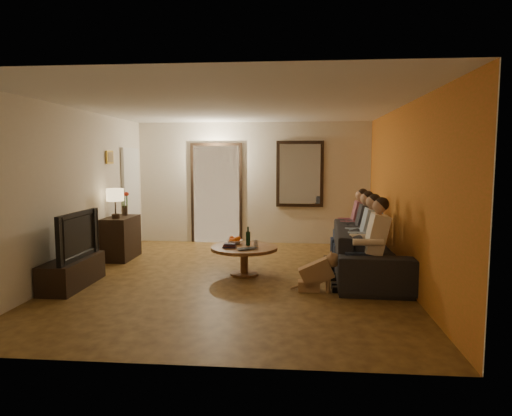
# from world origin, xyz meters

# --- Properties ---
(floor) EXTENTS (5.00, 6.00, 0.01)m
(floor) POSITION_xyz_m (0.00, 0.00, 0.00)
(floor) COLOR #482E13
(floor) RESTS_ON ground
(ceiling) EXTENTS (5.00, 6.00, 0.01)m
(ceiling) POSITION_xyz_m (0.00, 0.00, 2.60)
(ceiling) COLOR white
(ceiling) RESTS_ON back_wall
(back_wall) EXTENTS (5.00, 0.02, 2.60)m
(back_wall) POSITION_xyz_m (0.00, 3.00, 1.30)
(back_wall) COLOR beige
(back_wall) RESTS_ON floor
(front_wall) EXTENTS (5.00, 0.02, 2.60)m
(front_wall) POSITION_xyz_m (0.00, -3.00, 1.30)
(front_wall) COLOR beige
(front_wall) RESTS_ON floor
(left_wall) EXTENTS (0.02, 6.00, 2.60)m
(left_wall) POSITION_xyz_m (-2.50, 0.00, 1.30)
(left_wall) COLOR beige
(left_wall) RESTS_ON floor
(right_wall) EXTENTS (0.02, 6.00, 2.60)m
(right_wall) POSITION_xyz_m (2.50, 0.00, 1.30)
(right_wall) COLOR beige
(right_wall) RESTS_ON floor
(orange_accent) EXTENTS (0.01, 6.00, 2.60)m
(orange_accent) POSITION_xyz_m (2.49, 0.00, 1.30)
(orange_accent) COLOR #BB761F
(orange_accent) RESTS_ON right_wall
(kitchen_doorway) EXTENTS (1.00, 0.06, 2.10)m
(kitchen_doorway) POSITION_xyz_m (-0.80, 2.98, 1.05)
(kitchen_doorway) COLOR #FFE0A5
(kitchen_doorway) RESTS_ON floor
(door_trim) EXTENTS (1.12, 0.04, 2.22)m
(door_trim) POSITION_xyz_m (-0.80, 2.97, 1.05)
(door_trim) COLOR black
(door_trim) RESTS_ON floor
(fridge_glimpse) EXTENTS (0.45, 0.03, 1.70)m
(fridge_glimpse) POSITION_xyz_m (-0.55, 2.98, 0.90)
(fridge_glimpse) COLOR silver
(fridge_glimpse) RESTS_ON floor
(mirror_frame) EXTENTS (1.00, 0.05, 1.40)m
(mirror_frame) POSITION_xyz_m (1.00, 2.96, 1.50)
(mirror_frame) COLOR black
(mirror_frame) RESTS_ON back_wall
(mirror_glass) EXTENTS (0.86, 0.02, 1.26)m
(mirror_glass) POSITION_xyz_m (1.00, 2.93, 1.50)
(mirror_glass) COLOR white
(mirror_glass) RESTS_ON back_wall
(white_door) EXTENTS (0.06, 0.85, 2.04)m
(white_door) POSITION_xyz_m (-2.46, 2.30, 1.02)
(white_door) COLOR white
(white_door) RESTS_ON floor
(framed_art) EXTENTS (0.03, 0.28, 0.24)m
(framed_art) POSITION_xyz_m (-2.47, 1.30, 1.85)
(framed_art) COLOR #B28C33
(framed_art) RESTS_ON left_wall
(art_canvas) EXTENTS (0.01, 0.22, 0.18)m
(art_canvas) POSITION_xyz_m (-2.46, 1.30, 1.85)
(art_canvas) COLOR brown
(art_canvas) RESTS_ON left_wall
(dresser) EXTENTS (0.45, 0.87, 0.77)m
(dresser) POSITION_xyz_m (-2.25, 1.18, 0.38)
(dresser) COLOR black
(dresser) RESTS_ON floor
(table_lamp) EXTENTS (0.30, 0.30, 0.54)m
(table_lamp) POSITION_xyz_m (-2.25, 0.96, 1.04)
(table_lamp) COLOR beige
(table_lamp) RESTS_ON dresser
(flower_vase) EXTENTS (0.14, 0.14, 0.44)m
(flower_vase) POSITION_xyz_m (-2.25, 1.40, 0.99)
(flower_vase) COLOR #AA2512
(flower_vase) RESTS_ON dresser
(tv_stand) EXTENTS (0.45, 1.21, 0.40)m
(tv_stand) POSITION_xyz_m (-2.25, -0.67, 0.20)
(tv_stand) COLOR black
(tv_stand) RESTS_ON floor
(tv) EXTENTS (1.17, 0.15, 0.67)m
(tv) POSITION_xyz_m (-2.25, -0.67, 0.74)
(tv) COLOR black
(tv) RESTS_ON tv_stand
(sofa) EXTENTS (2.66, 1.16, 0.76)m
(sofa) POSITION_xyz_m (2.06, 0.36, 0.38)
(sofa) COLOR black
(sofa) RESTS_ON floor
(person_a) EXTENTS (0.60, 0.40, 1.20)m
(person_a) POSITION_xyz_m (1.96, -0.54, 0.60)
(person_a) COLOR tan
(person_a) RESTS_ON sofa
(person_b) EXTENTS (0.60, 0.40, 1.20)m
(person_b) POSITION_xyz_m (1.96, 0.06, 0.60)
(person_b) COLOR tan
(person_b) RESTS_ON sofa
(person_c) EXTENTS (0.60, 0.40, 1.20)m
(person_c) POSITION_xyz_m (1.96, 0.66, 0.60)
(person_c) COLOR tan
(person_c) RESTS_ON sofa
(person_d) EXTENTS (0.60, 0.40, 1.20)m
(person_d) POSITION_xyz_m (1.96, 1.26, 0.60)
(person_d) COLOR tan
(person_d) RESTS_ON sofa
(dog) EXTENTS (0.56, 0.25, 0.56)m
(dog) POSITION_xyz_m (1.22, -0.60, 0.28)
(dog) COLOR #A1694A
(dog) RESTS_ON floor
(coffee_table) EXTENTS (1.28, 1.28, 0.45)m
(coffee_table) POSITION_xyz_m (0.12, 0.21, 0.23)
(coffee_table) COLOR brown
(coffee_table) RESTS_ON floor
(bowl) EXTENTS (0.26, 0.26, 0.06)m
(bowl) POSITION_xyz_m (-0.06, 0.43, 0.48)
(bowl) COLOR white
(bowl) RESTS_ON coffee_table
(oranges) EXTENTS (0.20, 0.20, 0.08)m
(oranges) POSITION_xyz_m (-0.06, 0.43, 0.55)
(oranges) COLOR orange
(oranges) RESTS_ON bowl
(wine_bottle) EXTENTS (0.07, 0.07, 0.31)m
(wine_bottle) POSITION_xyz_m (0.17, 0.31, 0.60)
(wine_bottle) COLOR black
(wine_bottle) RESTS_ON coffee_table
(wine_glass) EXTENTS (0.06, 0.06, 0.10)m
(wine_glass) POSITION_xyz_m (0.30, 0.26, 0.50)
(wine_glass) COLOR silver
(wine_glass) RESTS_ON coffee_table
(book_stack) EXTENTS (0.20, 0.15, 0.07)m
(book_stack) POSITION_xyz_m (-0.10, 0.11, 0.48)
(book_stack) COLOR black
(book_stack) RESTS_ON coffee_table
(laptop) EXTENTS (0.39, 0.36, 0.03)m
(laptop) POSITION_xyz_m (0.22, -0.07, 0.46)
(laptop) COLOR black
(laptop) RESTS_ON coffee_table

